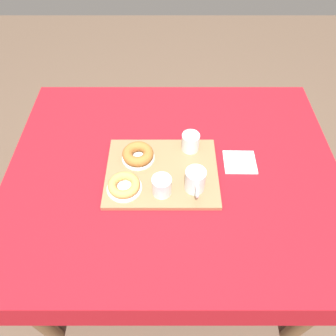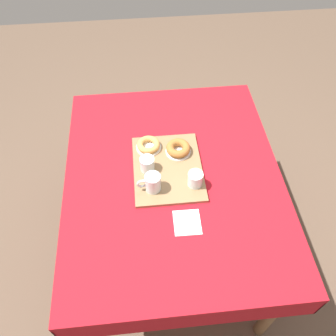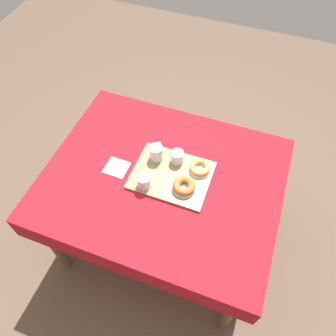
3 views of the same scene
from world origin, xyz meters
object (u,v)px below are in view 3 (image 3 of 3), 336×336
(serving_tray, at_px, (171,175))
(water_glass_near, at_px, (177,157))
(tea_mug_left, at_px, (156,153))
(donut_plate_left, at_px, (184,188))
(paper_napkin, at_px, (117,168))
(dining_table, at_px, (163,186))
(donut_plate_right, at_px, (200,169))
(sugar_donut_right, at_px, (200,167))
(water_glass_far, at_px, (144,182))
(sugar_donut_left, at_px, (184,186))

(serving_tray, bearing_deg, water_glass_near, -89.15)
(tea_mug_left, bearing_deg, donut_plate_left, 146.06)
(donut_plate_left, relative_size, paper_napkin, 1.01)
(paper_napkin, bearing_deg, serving_tray, -169.82)
(dining_table, distance_m, water_glass_near, 0.20)
(donut_plate_right, height_order, paper_napkin, donut_plate_right)
(serving_tray, height_order, water_glass_near, water_glass_near)
(donut_plate_right, height_order, sugar_donut_right, sugar_donut_right)
(donut_plate_right, bearing_deg, donut_plate_left, 74.09)
(water_glass_far, distance_m, paper_napkin, 0.21)
(water_glass_near, relative_size, sugar_donut_right, 0.64)
(water_glass_near, height_order, donut_plate_left, water_glass_near)
(tea_mug_left, distance_m, water_glass_near, 0.12)
(donut_plate_left, bearing_deg, serving_tray, -33.79)
(water_glass_near, bearing_deg, donut_plate_right, 173.87)
(donut_plate_left, distance_m, sugar_donut_right, 0.16)
(water_glass_near, bearing_deg, donut_plate_left, 120.53)
(sugar_donut_right, distance_m, paper_napkin, 0.47)
(donut_plate_left, relative_size, sugar_donut_left, 1.05)
(serving_tray, relative_size, paper_napkin, 3.38)
(water_glass_near, relative_size, donut_plate_left, 0.58)
(water_glass_near, distance_m, sugar_donut_right, 0.14)
(dining_table, distance_m, sugar_donut_right, 0.25)
(dining_table, xyz_separation_m, tea_mug_left, (0.08, -0.11, 0.16))
(water_glass_far, bearing_deg, donut_plate_left, -165.12)
(serving_tray, xyz_separation_m, donut_plate_right, (-0.14, -0.09, 0.01))
(water_glass_far, xyz_separation_m, paper_napkin, (0.20, -0.06, -0.05))
(serving_tray, distance_m, paper_napkin, 0.32)
(water_glass_far, relative_size, sugar_donut_left, 0.61)
(serving_tray, relative_size, sugar_donut_left, 3.50)
(water_glass_far, xyz_separation_m, donut_plate_right, (-0.25, -0.20, -0.03))
(sugar_donut_right, bearing_deg, water_glass_near, -6.13)
(water_glass_near, bearing_deg, water_glass_far, 62.72)
(dining_table, distance_m, tea_mug_left, 0.20)
(donut_plate_left, relative_size, sugar_donut_right, 1.09)
(dining_table, height_order, donut_plate_left, donut_plate_left)
(water_glass_far, height_order, sugar_donut_right, water_glass_far)
(tea_mug_left, height_order, sugar_donut_left, tea_mug_left)
(water_glass_far, xyz_separation_m, donut_plate_left, (-0.21, -0.06, -0.03))
(tea_mug_left, xyz_separation_m, paper_napkin, (0.19, 0.14, -0.06))
(sugar_donut_left, xyz_separation_m, sugar_donut_right, (-0.04, -0.15, -0.00))
(water_glass_near, xyz_separation_m, sugar_donut_left, (-0.10, 0.16, -0.01))
(paper_napkin, bearing_deg, dining_table, -173.22)
(serving_tray, bearing_deg, paper_napkin, 10.18)
(serving_tray, xyz_separation_m, tea_mug_left, (0.12, -0.08, 0.05))
(donut_plate_left, distance_m, donut_plate_right, 0.15)
(paper_napkin, bearing_deg, water_glass_near, -153.37)
(tea_mug_left, height_order, donut_plate_left, tea_mug_left)
(dining_table, bearing_deg, tea_mug_left, -53.85)
(water_glass_near, relative_size, paper_napkin, 0.59)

